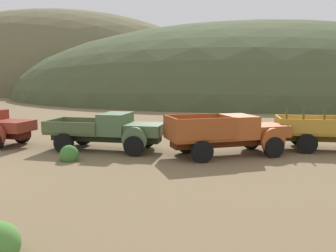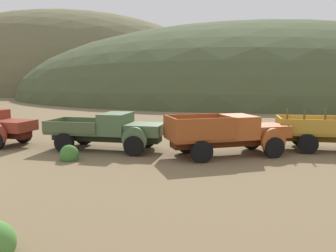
% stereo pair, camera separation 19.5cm
% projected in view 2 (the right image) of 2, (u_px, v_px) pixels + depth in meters
% --- Properties ---
extents(hill_far_left, '(86.36, 51.71, 39.95)m').
position_uv_depth(hill_far_left, '(61.00, 92.00, 90.94)').
color(hill_far_left, brown).
rests_on(hill_far_left, ground).
extents(hill_center, '(89.92, 68.21, 27.16)m').
position_uv_depth(hill_center, '(255.00, 97.00, 69.38)').
color(hill_center, '#424C2D').
rests_on(hill_center, ground).
extents(truck_weathered_green, '(6.10, 3.16, 1.89)m').
position_uv_depth(truck_weathered_green, '(115.00, 131.00, 17.99)').
color(truck_weathered_green, '#232B1B').
rests_on(truck_weathered_green, ground).
extents(truck_oxide_orange, '(6.05, 3.79, 1.91)m').
position_uv_depth(truck_oxide_orange, '(236.00, 134.00, 16.88)').
color(truck_oxide_orange, '#51220D').
rests_on(truck_oxide_orange, ground).
extents(bush_lone_scrub, '(0.89, 0.83, 0.91)m').
position_uv_depth(bush_lone_scrub, '(69.00, 155.00, 15.89)').
color(bush_lone_scrub, '#3D702D').
rests_on(bush_lone_scrub, ground).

